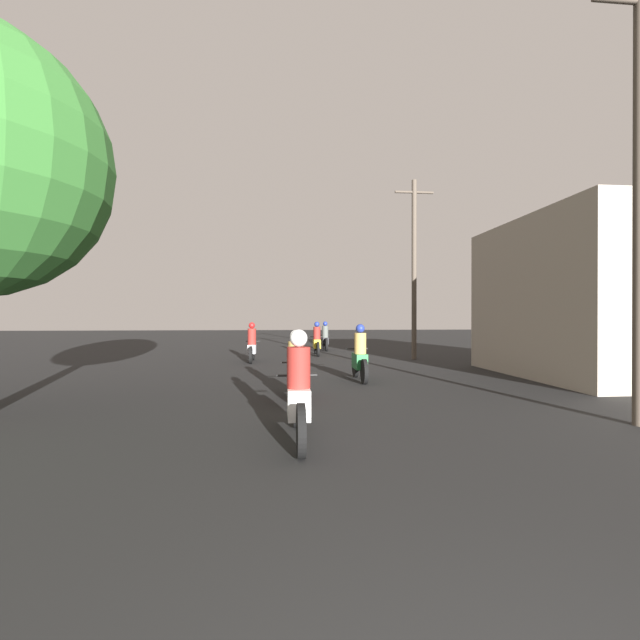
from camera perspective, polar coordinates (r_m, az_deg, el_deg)
The scene contains 9 objects.
motorcycle_white at distance 5.97m, azimuth -2.89°, elevation -10.04°, with size 0.60×2.12×1.54m.
motorcycle_red at distance 8.98m, azimuth -3.26°, elevation -6.83°, with size 0.60×1.99×1.45m.
motorcycle_green at distance 11.63m, azimuth 5.32°, elevation -5.04°, with size 0.60×1.93×1.53m.
motorcycle_silver at distance 16.73m, azimuth -9.06°, elevation -3.42°, with size 0.60×1.98×1.53m.
motorcycle_yellow at distance 19.47m, azimuth -0.43°, elevation -2.90°, with size 0.60×1.98×1.53m.
motorcycle_black at distance 22.37m, azimuth 0.68°, elevation -2.51°, with size 0.60×1.92×1.52m.
building_right_near at distance 15.12m, azimuth 34.49°, elevation 2.43°, with size 5.78×6.07×4.55m.
utility_pole_near at distance 8.63m, azimuth 36.89°, elevation 13.91°, with size 1.60×0.20×7.15m.
utility_pole_far at distance 18.02m, azimuth 12.44°, elevation 7.07°, with size 1.60×0.20×7.33m.
Camera 1 is at (-0.90, -0.59, 1.69)m, focal length 24.00 mm.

